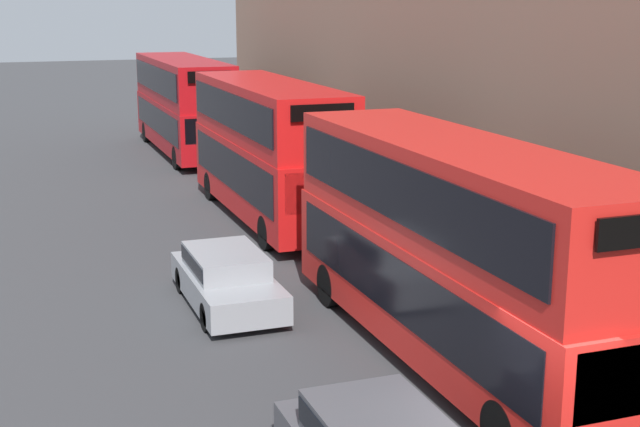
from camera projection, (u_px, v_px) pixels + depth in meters
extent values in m
cube|color=red|center=(453.00, 292.00, 17.45)|extent=(2.55, 10.90, 2.15)
cube|color=red|center=(456.00, 191.00, 16.97)|extent=(2.50, 10.69, 1.89)
cube|color=black|center=(453.00, 279.00, 17.39)|extent=(2.59, 10.03, 1.20)
cube|color=black|center=(456.00, 186.00, 16.95)|extent=(2.59, 10.03, 1.13)
cube|color=black|center=(639.00, 379.00, 12.39)|extent=(2.17, 0.06, 1.07)
cylinder|color=black|center=(625.00, 409.00, 14.51)|extent=(0.30, 1.00, 1.00)
cylinder|color=black|center=(330.00, 285.00, 20.81)|extent=(0.30, 1.00, 1.00)
cylinder|color=black|center=(417.00, 275.00, 21.56)|extent=(0.30, 1.00, 1.00)
cube|color=red|center=(269.00, 174.00, 28.85)|extent=(2.55, 10.20, 2.27)
cube|color=red|center=(268.00, 111.00, 28.37)|extent=(2.50, 10.00, 1.84)
cube|color=black|center=(269.00, 166.00, 28.79)|extent=(2.59, 9.38, 1.27)
cube|color=black|center=(268.00, 108.00, 28.35)|extent=(2.59, 9.38, 1.10)
cube|color=black|center=(323.00, 192.00, 24.11)|extent=(2.17, 0.06, 1.13)
cube|color=black|center=(323.00, 112.00, 23.61)|extent=(1.78, 0.06, 0.44)
cylinder|color=black|center=(267.00, 233.00, 25.51)|extent=(0.30, 1.00, 1.00)
cylinder|color=black|center=(340.00, 226.00, 26.26)|extent=(0.30, 1.00, 1.00)
cylinder|color=black|center=(211.00, 186.00, 31.91)|extent=(0.30, 1.00, 1.00)
cylinder|color=black|center=(271.00, 182.00, 32.66)|extent=(0.30, 1.00, 1.00)
cube|color=#A80F14|center=(184.00, 123.00, 41.43)|extent=(2.55, 11.24, 2.09)
cube|color=#A80F14|center=(182.00, 80.00, 40.96)|extent=(2.50, 11.01, 1.94)
cube|color=black|center=(184.00, 118.00, 41.37)|extent=(2.59, 10.34, 1.17)
cube|color=black|center=(182.00, 78.00, 40.94)|extent=(2.59, 10.34, 1.16)
cube|color=black|center=(211.00, 131.00, 36.22)|extent=(2.17, 0.06, 1.04)
cube|color=black|center=(210.00, 77.00, 35.71)|extent=(1.78, 0.06, 0.46)
cylinder|color=black|center=(177.00, 158.00, 37.59)|extent=(0.30, 1.00, 1.00)
cylinder|color=black|center=(229.00, 155.00, 38.34)|extent=(0.30, 1.00, 1.00)
cylinder|color=black|center=(147.00, 132.00, 44.94)|extent=(0.30, 1.00, 1.00)
cylinder|color=black|center=(191.00, 130.00, 45.68)|extent=(0.30, 1.00, 1.00)
cube|color=gray|center=(227.00, 286.00, 20.73)|extent=(1.80, 4.36, 0.65)
cube|color=gray|center=(226.00, 261.00, 20.70)|extent=(1.59, 2.40, 0.50)
cube|color=black|center=(226.00, 260.00, 20.69)|extent=(1.62, 2.28, 0.32)
cylinder|color=black|center=(208.00, 317.00, 19.24)|extent=(0.22, 0.64, 0.64)
cylinder|color=black|center=(278.00, 309.00, 19.76)|extent=(0.22, 0.64, 0.64)
cylinder|color=black|center=(182.00, 280.00, 21.79)|extent=(0.22, 0.64, 0.64)
cylinder|color=black|center=(245.00, 273.00, 22.32)|extent=(0.22, 0.64, 0.64)
cylinder|color=#334C6B|center=(571.00, 303.00, 18.78)|extent=(0.36, 0.36, 1.55)
sphere|color=tan|center=(574.00, 262.00, 18.57)|extent=(0.22, 0.22, 0.22)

